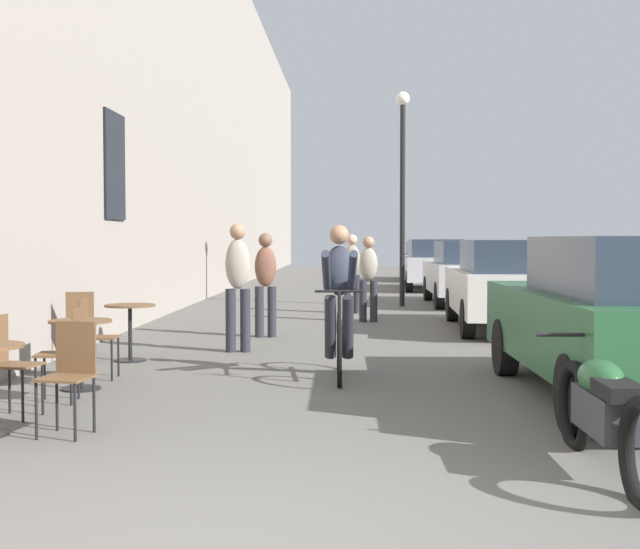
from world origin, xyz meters
TOP-DOWN VIEW (x-y plane):
  - building_facade_left at (-3.45, 14.00)m, footprint 0.54×68.00m
  - cafe_chair_near_toward_street at (-1.64, 2.62)m, footprint 0.43×0.43m
  - cafe_chair_near_toward_wall at (-2.39, 3.22)m, footprint 0.44×0.44m
  - cafe_table_mid at (-2.20, 4.60)m, footprint 0.64×0.64m
  - cafe_chair_mid_toward_street at (-2.12, 3.92)m, footprint 0.42×0.42m
  - cafe_chair_mid_toward_wall at (-2.27, 5.29)m, footprint 0.40×0.40m
  - cafe_table_far at (-2.23, 6.66)m, footprint 0.64×0.64m
  - cafe_chair_far_toward_street at (-2.84, 6.59)m, footprint 0.46×0.46m
  - cyclist_on_bicycle at (0.45, 5.55)m, footprint 0.52×1.76m
  - pedestrian_near at (-0.97, 7.57)m, footprint 0.36×0.26m
  - pedestrian_mid at (-0.77, 9.35)m, footprint 0.37×0.28m
  - pedestrian_far at (0.89, 11.88)m, footprint 0.35×0.25m
  - pedestrian_furthest at (0.58, 13.70)m, footprint 0.37×0.29m
  - street_lamp at (1.73, 15.57)m, footprint 0.32×0.32m
  - parked_car_nearest at (3.20, 4.14)m, footprint 1.92×4.45m
  - parked_car_second at (3.24, 10.53)m, footprint 1.93×4.37m
  - parked_car_third at (3.29, 16.02)m, footprint 1.79×4.22m
  - parked_car_fourth at (3.07, 22.01)m, footprint 1.91×4.36m
  - parked_car_fifth at (3.32, 27.85)m, footprint 1.81×4.17m
  - parked_motorcycle at (2.28, 1.64)m, footprint 0.62×2.15m

SIDE VIEW (x-z plane):
  - parked_motorcycle at x=2.28m, z-range -0.05..0.86m
  - cafe_chair_near_toward_street at x=-1.64m, z-range 0.07..0.96m
  - cafe_chair_near_toward_wall at x=-2.39m, z-range 0.07..0.96m
  - cafe_chair_mid_toward_street at x=-2.12m, z-range 0.07..0.96m
  - cafe_chair_mid_toward_wall at x=-2.27m, z-range 0.07..0.96m
  - cafe_chair_far_toward_street at x=-2.84m, z-range 0.07..0.96m
  - cafe_table_mid at x=-2.20m, z-range 0.16..0.88m
  - cafe_table_far at x=-2.23m, z-range 0.16..0.88m
  - parked_car_fifth at x=3.32m, z-range 0.03..1.50m
  - parked_car_third at x=3.29m, z-range 0.03..1.53m
  - parked_car_second at x=3.24m, z-range 0.03..1.56m
  - parked_car_fourth at x=3.07m, z-range 0.03..1.56m
  - cyclist_on_bicycle at x=0.45m, z-range -0.06..1.68m
  - parked_car_nearest at x=3.20m, z-range 0.03..1.61m
  - pedestrian_far at x=0.89m, z-range 0.10..1.70m
  - pedestrian_mid at x=-0.77m, z-range 0.10..1.75m
  - pedestrian_furthest at x=0.58m, z-range 0.10..1.75m
  - pedestrian_near at x=-0.97m, z-range 0.11..1.88m
  - street_lamp at x=1.73m, z-range 0.66..5.56m
  - building_facade_left at x=-3.45m, z-range 0.00..10.47m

